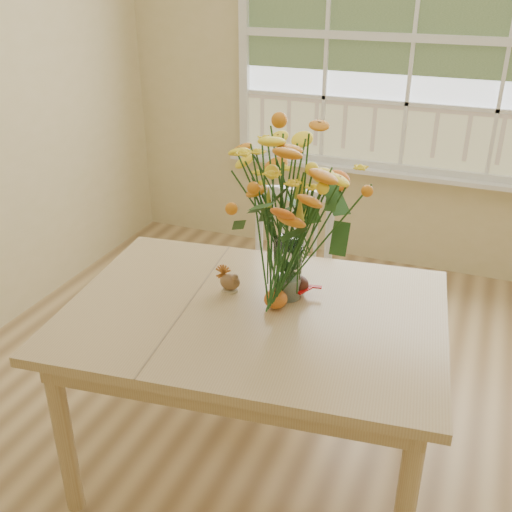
% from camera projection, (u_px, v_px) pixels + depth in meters
% --- Properties ---
extents(floor, '(4.00, 4.50, 0.01)m').
position_uv_depth(floor, '(290.00, 486.00, 2.51)').
color(floor, '#957248').
rests_on(floor, ground).
extents(wall_back, '(4.00, 0.02, 2.70)m').
position_uv_depth(wall_back, '(411.00, 71.00, 3.78)').
color(wall_back, beige).
rests_on(wall_back, floor).
extents(window, '(2.42, 0.12, 1.74)m').
position_uv_depth(window, '(414.00, 41.00, 3.67)').
color(window, silver).
rests_on(window, wall_back).
extents(dining_table, '(1.55, 1.19, 0.77)m').
position_uv_depth(dining_table, '(254.00, 330.00, 2.33)').
color(dining_table, tan).
rests_on(dining_table, floor).
extents(windsor_chair, '(0.44, 0.42, 0.93)m').
position_uv_depth(windsor_chair, '(287.00, 273.00, 3.09)').
color(windsor_chair, white).
rests_on(windsor_chair, floor).
extents(flower_vase, '(0.52, 0.52, 0.62)m').
position_uv_depth(flower_vase, '(289.00, 209.00, 2.22)').
color(flower_vase, white).
rests_on(flower_vase, dining_table).
extents(pumpkin, '(0.09, 0.09, 0.07)m').
position_uv_depth(pumpkin, '(276.00, 300.00, 2.29)').
color(pumpkin, '#C05116').
rests_on(pumpkin, dining_table).
extents(turkey_figurine, '(0.09, 0.07, 0.10)m').
position_uv_depth(turkey_figurine, '(230.00, 282.00, 2.41)').
color(turkey_figurine, '#CCB78C').
rests_on(turkey_figurine, dining_table).
extents(dark_gourd, '(0.13, 0.11, 0.08)m').
position_uv_depth(dark_gourd, '(298.00, 286.00, 2.38)').
color(dark_gourd, '#38160F').
rests_on(dark_gourd, dining_table).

